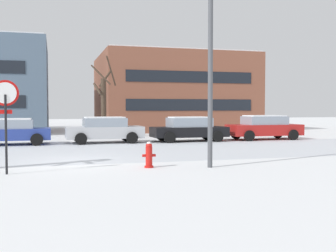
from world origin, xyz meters
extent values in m
plane|color=white|center=(0.00, 0.00, 0.00)|extent=(120.00, 120.00, 0.00)
cube|color=silver|center=(0.00, 3.05, 0.00)|extent=(80.00, 8.10, 0.00)
cylinder|color=black|center=(-1.92, -2.46, 1.17)|extent=(0.07, 0.11, 2.35)
cylinder|color=red|center=(-1.92, -2.46, 2.39)|extent=(0.76, 0.07, 0.76)
cylinder|color=white|center=(-1.92, -2.47, 2.39)|extent=(0.62, 0.06, 0.62)
cube|color=red|center=(-1.92, -2.46, 1.84)|extent=(0.36, 0.05, 0.12)
cylinder|color=white|center=(-1.92, -2.45, 2.44)|extent=(0.42, 0.05, 0.42)
cylinder|color=red|center=(2.44, -2.22, 0.03)|extent=(0.30, 0.30, 0.06)
cylinder|color=red|center=(2.44, -2.22, 0.37)|extent=(0.22, 0.22, 0.62)
sphere|color=red|center=(2.44, -2.22, 0.72)|extent=(0.21, 0.21, 0.21)
cylinder|color=red|center=(2.28, -2.22, 0.40)|extent=(0.12, 0.09, 0.09)
cylinder|color=red|center=(2.60, -2.22, 0.40)|extent=(0.12, 0.09, 0.09)
sphere|color=white|center=(2.44, -2.22, 0.78)|extent=(0.15, 0.15, 0.15)
cylinder|color=#4C4F54|center=(4.38, -2.72, 3.02)|extent=(0.16, 0.16, 6.05)
cube|color=#283D93|center=(-2.71, 7.96, 0.57)|extent=(4.03, 1.93, 0.60)
cube|color=#8C99A8|center=(-2.71, 7.96, 1.10)|extent=(2.23, 1.75, 0.47)
cube|color=white|center=(-2.71, 7.96, 1.37)|extent=(2.02, 1.62, 0.06)
cylinder|color=black|center=(-1.43, 8.93, 0.32)|extent=(0.64, 0.23, 0.64)
cylinder|color=black|center=(-1.40, 7.02, 0.32)|extent=(0.64, 0.23, 0.64)
cube|color=silver|center=(2.20, 7.86, 0.59)|extent=(4.27, 1.80, 0.65)
cube|color=#8C99A8|center=(2.20, 7.86, 1.16)|extent=(2.36, 1.64, 0.48)
cube|color=white|center=(2.20, 7.86, 1.43)|extent=(2.14, 1.51, 0.06)
cylinder|color=black|center=(3.57, 8.77, 0.32)|extent=(0.64, 0.23, 0.64)
cylinder|color=black|center=(3.60, 6.98, 0.32)|extent=(0.64, 0.23, 0.64)
cylinder|color=black|center=(0.81, 8.73, 0.32)|extent=(0.64, 0.23, 0.64)
cylinder|color=black|center=(0.84, 6.95, 0.32)|extent=(0.64, 0.23, 0.64)
cube|color=black|center=(7.12, 7.63, 0.56)|extent=(4.45, 1.77, 0.58)
cube|color=#8C99A8|center=(7.12, 7.63, 1.12)|extent=(2.46, 1.60, 0.54)
cube|color=white|center=(7.12, 7.63, 1.41)|extent=(2.23, 1.48, 0.06)
cylinder|color=black|center=(8.55, 8.53, 0.32)|extent=(0.64, 0.23, 0.64)
cylinder|color=black|center=(8.57, 6.78, 0.32)|extent=(0.64, 0.23, 0.64)
cylinder|color=black|center=(5.67, 8.49, 0.32)|extent=(0.64, 0.23, 0.64)
cylinder|color=black|center=(5.70, 6.74, 0.32)|extent=(0.64, 0.23, 0.64)
cube|color=red|center=(12.04, 7.67, 0.60)|extent=(4.60, 1.78, 0.66)
cube|color=#8C99A8|center=(12.04, 7.67, 1.19)|extent=(2.54, 1.61, 0.51)
cube|color=white|center=(12.04, 7.67, 1.47)|extent=(2.31, 1.49, 0.06)
cylinder|color=black|center=(13.52, 8.57, 0.32)|extent=(0.64, 0.23, 0.64)
cylinder|color=black|center=(13.54, 6.81, 0.32)|extent=(0.64, 0.23, 0.64)
cylinder|color=black|center=(10.54, 8.53, 0.32)|extent=(0.64, 0.23, 0.64)
cylinder|color=black|center=(10.57, 6.77, 0.32)|extent=(0.64, 0.23, 0.64)
cylinder|color=#423326|center=(2.65, 12.10, 1.95)|extent=(0.34, 0.34, 3.89)
cylinder|color=#423326|center=(2.42, 11.52, 4.09)|extent=(1.25, 0.58, 1.31)
cylinder|color=#423326|center=(2.83, 12.46, 3.93)|extent=(0.89, 0.53, 1.12)
cylinder|color=#423326|center=(3.12, 11.75, 4.37)|extent=(0.82, 1.06, 1.86)
cylinder|color=#423326|center=(2.23, 11.94, 3.20)|extent=(0.50, 0.98, 0.85)
cube|color=brown|center=(9.91, 21.03, 3.30)|extent=(12.97, 10.97, 6.60)
cube|color=white|center=(9.91, 21.03, 6.65)|extent=(12.71, 10.75, 0.10)
cube|color=black|center=(9.91, 15.53, 2.20)|extent=(10.37, 0.04, 0.90)
cube|color=black|center=(9.91, 15.53, 4.40)|extent=(10.37, 0.04, 0.90)
camera|label=1|loc=(-0.59, -15.41, 1.96)|focal=44.31mm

